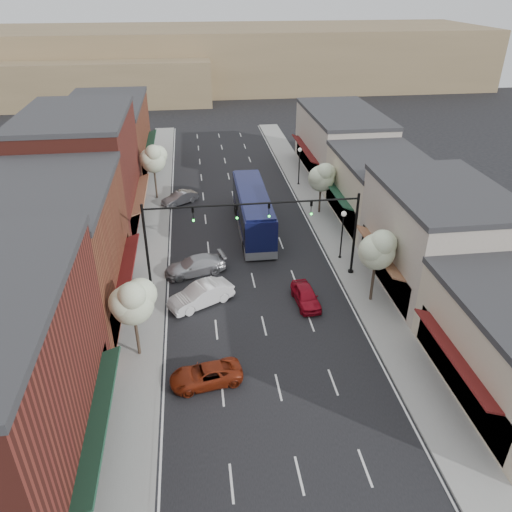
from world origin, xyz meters
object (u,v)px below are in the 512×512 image
object	(u,v)px
signal_mast_left	(178,232)
lamp_post_near	(343,227)
red_hatchback	(306,296)
parked_car_e	(180,198)
lamp_post_far	(299,160)
parked_car_c	(195,266)
tree_left_near	(133,301)
tree_right_near	(378,249)
coach_bus	(253,210)
signal_mast_right	(326,224)
tree_right_far	(322,176)
parked_car_b	(201,295)
parked_car_a	(206,375)
tree_left_far	(153,158)

from	to	relation	value
signal_mast_left	lamp_post_near	xyz separation A→B (m)	(13.42, 2.50, -1.62)
red_hatchback	parked_car_e	size ratio (longest dim) A/B	0.98
lamp_post_near	lamp_post_far	size ratio (longest dim) A/B	1.00
lamp_post_near	parked_car_c	size ratio (longest dim) A/B	0.89
tree_left_near	tree_right_near	bearing A→B (deg)	13.55
coach_bus	signal_mast_right	bearing A→B (deg)	-63.14
signal_mast_left	tree_right_far	distance (m)	18.39
parked_car_c	parked_car_e	size ratio (longest dim) A/B	1.26
tree_left_near	parked_car_b	distance (m)	7.46
coach_bus	parked_car_c	size ratio (longest dim) A/B	2.54
tree_right_far	tree_left_near	size ratio (longest dim) A/B	0.95
tree_left_near	lamp_post_far	xyz separation A→B (m)	(16.05, 28.06, -1.22)
parked_car_a	parked_car_e	world-z (taller)	parked_car_e
lamp_post_far	parked_car_b	bearing A→B (deg)	-117.75
parked_car_a	tree_right_near	bearing A→B (deg)	110.10
tree_right_far	lamp_post_far	size ratio (longest dim) A/B	1.22
tree_right_far	parked_car_c	distance (m)	16.78
tree_left_near	parked_car_c	distance (m)	11.01
tree_right_far	tree_left_near	bearing A→B (deg)	-129.69
tree_left_far	lamp_post_near	world-z (taller)	tree_left_far
tree_left_far	tree_right_far	bearing A→B (deg)	-19.87
signal_mast_left	parked_car_c	distance (m)	4.39
parked_car_b	coach_bus	bearing A→B (deg)	127.53
red_hatchback	parked_car_c	bearing A→B (deg)	141.77
signal_mast_right	tree_left_near	distance (m)	16.05
tree_left_near	tree_right_far	bearing A→B (deg)	50.31
coach_bus	parked_car_b	bearing A→B (deg)	-113.68
tree_right_near	tree_right_far	size ratio (longest dim) A/B	1.10
signal_mast_right	red_hatchback	distance (m)	5.84
parked_car_a	lamp_post_far	bearing A→B (deg)	149.84
signal_mast_left	lamp_post_near	size ratio (longest dim) A/B	1.85
parked_car_e	parked_car_a	bearing A→B (deg)	-31.27
red_hatchback	tree_right_far	bearing A→B (deg)	68.44
tree_right_far	parked_car_e	size ratio (longest dim) A/B	1.37
tree_right_near	parked_car_e	distance (m)	25.07
signal_mast_left	tree_right_far	xyz separation A→B (m)	(13.97, 11.95, -0.63)
signal_mast_right	parked_car_b	xyz separation A→B (m)	(-9.82, -2.81, -3.82)
parked_car_e	coach_bus	bearing A→B (deg)	9.17
signal_mast_right	tree_left_near	bearing A→B (deg)	-149.86
signal_mast_left	coach_bus	world-z (taller)	signal_mast_left
coach_bus	parked_car_b	size ratio (longest dim) A/B	2.59
lamp_post_near	parked_car_b	distance (m)	13.31
tree_right_near	parked_car_c	size ratio (longest dim) A/B	1.20
tree_right_near	parked_car_e	xyz separation A→B (m)	(-14.16, 20.34, -3.80)
tree_right_far	parked_car_b	world-z (taller)	tree_right_far
tree_left_far	parked_car_c	xyz separation A→B (m)	(3.73, -16.25, -3.88)
lamp_post_near	parked_car_b	world-z (taller)	lamp_post_near
signal_mast_left	tree_left_near	size ratio (longest dim) A/B	1.44
tree_right_near	coach_bus	world-z (taller)	tree_right_near
parked_car_b	parked_car_c	world-z (taller)	parked_car_b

